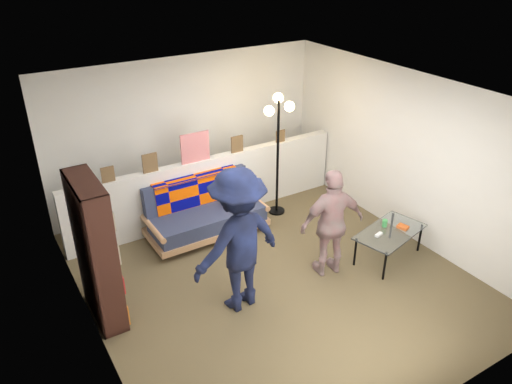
{
  "coord_description": "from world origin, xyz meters",
  "views": [
    {
      "loc": [
        -2.95,
        -4.44,
        3.99
      ],
      "look_at": [
        0.0,
        0.4,
        1.05
      ],
      "focal_mm": 35.0,
      "sensor_mm": 36.0,
      "label": 1
    }
  ],
  "objects_px": {
    "person_right": "(332,223)",
    "floor_lamp": "(278,131)",
    "person_left": "(238,241)",
    "futon_sofa": "(206,212)",
    "coffee_table": "(390,233)",
    "bookshelf": "(96,256)"
  },
  "relations": [
    {
      "from": "bookshelf",
      "to": "floor_lamp",
      "type": "xyz_separation_m",
      "value": [
        3.08,
        1.0,
        0.55
      ]
    },
    {
      "from": "futon_sofa",
      "to": "floor_lamp",
      "type": "bearing_deg",
      "value": 0.05
    },
    {
      "from": "floor_lamp",
      "to": "coffee_table",
      "type": "bearing_deg",
      "value": -72.94
    },
    {
      "from": "person_right",
      "to": "coffee_table",
      "type": "bearing_deg",
      "value": 179.81
    },
    {
      "from": "person_left",
      "to": "person_right",
      "type": "bearing_deg",
      "value": 169.64
    },
    {
      "from": "futon_sofa",
      "to": "coffee_table",
      "type": "distance_m",
      "value": 2.64
    },
    {
      "from": "person_left",
      "to": "person_right",
      "type": "xyz_separation_m",
      "value": [
        1.33,
        -0.06,
        -0.15
      ]
    },
    {
      "from": "coffee_table",
      "to": "floor_lamp",
      "type": "height_order",
      "value": "floor_lamp"
    },
    {
      "from": "person_left",
      "to": "person_right",
      "type": "distance_m",
      "value": 1.34
    },
    {
      "from": "coffee_table",
      "to": "person_right",
      "type": "distance_m",
      "value": 0.97
    },
    {
      "from": "floor_lamp",
      "to": "futon_sofa",
      "type": "bearing_deg",
      "value": -179.95
    },
    {
      "from": "coffee_table",
      "to": "floor_lamp",
      "type": "distance_m",
      "value": 2.2
    },
    {
      "from": "person_right",
      "to": "bookshelf",
      "type": "bearing_deg",
      "value": -3.26
    },
    {
      "from": "person_left",
      "to": "person_right",
      "type": "relative_size",
      "value": 1.21
    },
    {
      "from": "bookshelf",
      "to": "floor_lamp",
      "type": "relative_size",
      "value": 0.9
    },
    {
      "from": "futon_sofa",
      "to": "coffee_table",
      "type": "bearing_deg",
      "value": -45.75
    },
    {
      "from": "futon_sofa",
      "to": "coffee_table",
      "type": "xyz_separation_m",
      "value": [
        1.84,
        -1.89,
        0.05
      ]
    },
    {
      "from": "person_right",
      "to": "floor_lamp",
      "type": "bearing_deg",
      "value": -88.96
    },
    {
      "from": "futon_sofa",
      "to": "floor_lamp",
      "type": "xyz_separation_m",
      "value": [
        1.26,
        0.0,
        1.02
      ]
    },
    {
      "from": "person_right",
      "to": "futon_sofa",
      "type": "bearing_deg",
      "value": -49.67
    },
    {
      "from": "futon_sofa",
      "to": "coffee_table",
      "type": "relative_size",
      "value": 1.55
    },
    {
      "from": "person_left",
      "to": "coffee_table",
      "type": "bearing_deg",
      "value": 166.07
    }
  ]
}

